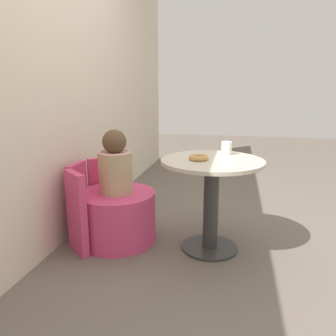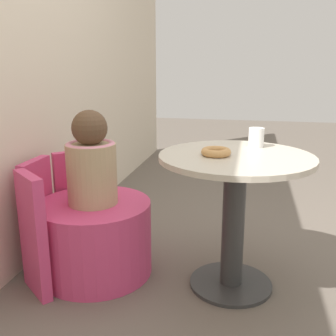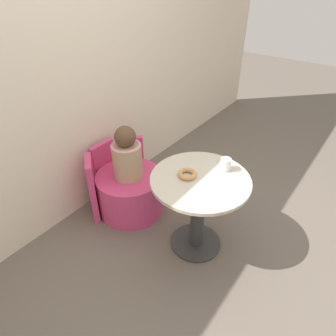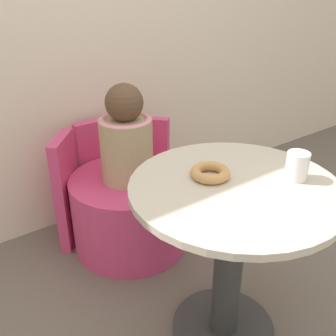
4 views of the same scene
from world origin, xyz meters
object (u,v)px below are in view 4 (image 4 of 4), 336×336
Objects in this scene: donut at (210,173)px; round_table at (231,234)px; cup at (297,166)px; tub_chair at (130,211)px; child_figure at (126,138)px.

round_table is at bearing -70.34° from donut.
donut is 0.29m from cup.
cup is at bearing -75.57° from tub_chair.
child_figure is (-0.00, 0.00, 0.40)m from tub_chair.
tub_chair is at bearing -82.87° from child_figure.
cup is (0.19, -0.09, 0.24)m from round_table.
child_figure is at bearing 97.13° from tub_chair.
child_figure reaches higher than tub_chair.
donut is at bearing 142.11° from cup.
tub_chair is at bearing 87.81° from donut.
donut is at bearing 109.66° from round_table.
child_figure reaches higher than cup.
child_figure is (-0.01, 0.70, 0.13)m from round_table.
child_figure is 4.90× the size of cup.
cup is at bearing -23.91° from round_table.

